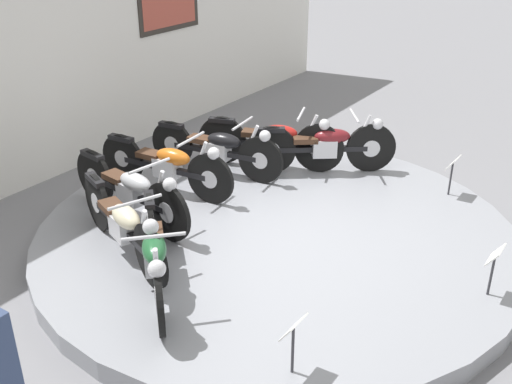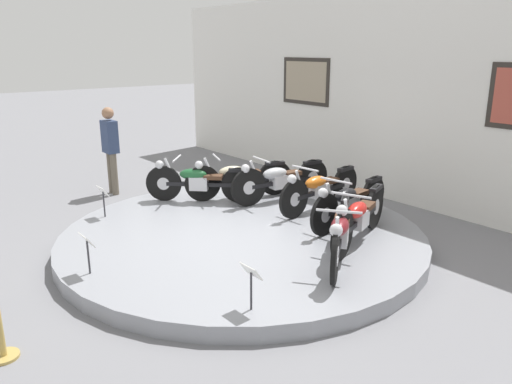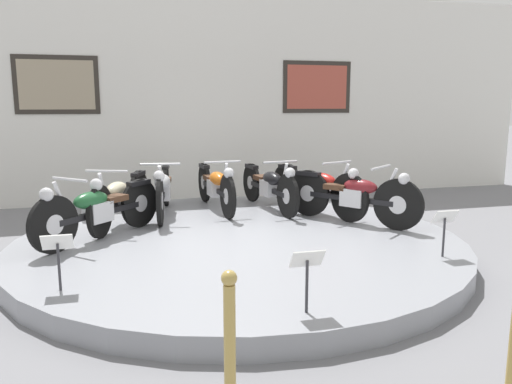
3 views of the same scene
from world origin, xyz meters
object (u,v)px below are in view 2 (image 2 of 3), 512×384
(motorcycle_green, at_px, (199,181))
(motorcycle_silver, at_px, (280,179))
(motorcycle_cream, at_px, (237,177))
(info_placard_front_right, at_px, (251,277))
(motorcycle_red, at_px, (359,216))
(motorcycle_maroon, at_px, (340,232))
(motorcycle_black, at_px, (349,201))
(info_placard_front_left, at_px, (103,195))
(info_placard_front_centre, at_px, (87,245))
(motorcycle_orange, at_px, (319,188))
(visitor_standing, at_px, (110,145))

(motorcycle_green, bearing_deg, motorcycle_silver, 53.28)
(motorcycle_cream, relative_size, info_placard_front_right, 3.66)
(motorcycle_red, height_order, motorcycle_maroon, motorcycle_red)
(motorcycle_silver, relative_size, motorcycle_maroon, 1.22)
(motorcycle_green, bearing_deg, motorcycle_cream, 69.15)
(motorcycle_green, relative_size, motorcycle_black, 0.74)
(motorcycle_maroon, height_order, info_placard_front_right, motorcycle_maroon)
(motorcycle_green, distance_m, motorcycle_red, 3.13)
(motorcycle_red, bearing_deg, motorcycle_green, -167.78)
(motorcycle_maroon, height_order, info_placard_front_left, motorcycle_maroon)
(motorcycle_silver, height_order, info_placard_front_right, motorcycle_silver)
(motorcycle_black, distance_m, info_placard_front_centre, 3.86)
(info_placard_front_right, bearing_deg, info_placard_front_centre, -152.65)
(motorcycle_red, height_order, info_placard_front_right, motorcycle_red)
(motorcycle_black, distance_m, info_placard_front_left, 3.89)
(motorcycle_silver, distance_m, motorcycle_maroon, 2.71)
(motorcycle_maroon, bearing_deg, info_placard_front_centre, -122.11)
(motorcycle_green, distance_m, motorcycle_maroon, 3.31)
(motorcycle_orange, bearing_deg, motorcycle_silver, -167.77)
(motorcycle_silver, relative_size, motorcycle_black, 1.02)
(info_placard_front_left, height_order, visitor_standing, visitor_standing)
(motorcycle_silver, bearing_deg, motorcycle_maroon, -25.06)
(motorcycle_green, relative_size, motorcycle_orange, 0.74)
(motorcycle_maroon, bearing_deg, motorcycle_orange, 141.26)
(motorcycle_red, xyz_separation_m, info_placard_front_centre, (-1.40, -3.30, -0.03))
(info_placard_front_centre, bearing_deg, motorcycle_black, 78.00)
(motorcycle_silver, height_order, info_placard_front_centre, motorcycle_silver)
(motorcycle_orange, distance_m, info_placard_front_right, 3.52)
(motorcycle_black, relative_size, visitor_standing, 1.13)
(motorcycle_maroon, distance_m, visitor_standing, 5.48)
(motorcycle_green, height_order, info_placard_front_left, motorcycle_green)
(motorcycle_cream, xyz_separation_m, info_placard_front_right, (3.31, -2.31, -0.02))
(motorcycle_green, xyz_separation_m, motorcycle_cream, (0.25, 0.66, 0.00))
(motorcycle_red, bearing_deg, motorcycle_silver, 167.65)
(motorcycle_silver, distance_m, info_placard_front_left, 3.00)
(motorcycle_green, relative_size, info_placard_front_centre, 2.86)
(motorcycle_black, relative_size, info_placard_front_left, 3.84)
(motorcycle_maroon, relative_size, visitor_standing, 0.94)
(info_placard_front_centre, height_order, visitor_standing, visitor_standing)
(motorcycle_red, xyz_separation_m, visitor_standing, (-5.18, -1.35, 0.38))
(motorcycle_cream, distance_m, info_placard_front_left, 2.36)
(motorcycle_black, relative_size, motorcycle_maroon, 1.20)
(motorcycle_cream, bearing_deg, motorcycle_red, 0.03)
(motorcycle_green, height_order, motorcycle_cream, motorcycle_cream)
(info_placard_front_left, bearing_deg, info_placard_front_right, 0.00)
(motorcycle_green, relative_size, motorcycle_maroon, 0.89)
(motorcycle_red, bearing_deg, motorcycle_cream, -179.97)
(motorcycle_black, height_order, info_placard_front_right, motorcycle_black)
(info_placard_front_centre, bearing_deg, motorcycle_red, 66.94)
(motorcycle_cream, bearing_deg, motorcycle_black, 12.31)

